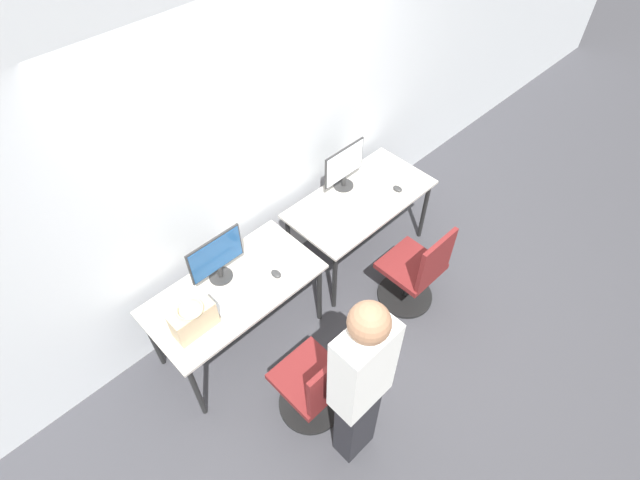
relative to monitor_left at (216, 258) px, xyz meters
The scene contains 14 objects.
ground_plane 1.24m from the monitor_left, 35.10° to the right, with size 20.00×20.00×0.00m, color #3D3D42.
wall_back 0.89m from the monitor_left, 24.54° to the left, with size 12.00×0.05×2.80m.
desk_left 0.33m from the monitor_left, 90.00° to the right, with size 1.29×0.67×0.71m.
monitor_left is the anchor object (origin of this frame).
keyboard_left 0.33m from the monitor_left, 90.00° to the right, with size 0.43×0.13×0.02m.
mouse_left 0.45m from the monitor_left, 42.32° to the right, with size 0.06×0.09×0.03m.
office_chair_left 1.14m from the monitor_left, 89.39° to the right, with size 0.48×0.48×0.89m.
person_left 1.36m from the monitor_left, 88.76° to the right, with size 0.36×0.22×1.69m.
desk_right 1.40m from the monitor_left, ahead, with size 1.29×0.67×0.71m.
monitor_right 1.37m from the monitor_left, ahead, with size 0.44×0.18×0.40m.
keyboard_right 1.41m from the monitor_left, 12.82° to the right, with size 0.43×0.13×0.02m.
mouse_right 1.70m from the monitor_left, 10.27° to the right, with size 0.06×0.09×0.03m.
office_chair_right 1.64m from the monitor_left, 33.50° to the right, with size 0.48×0.48×0.89m.
handbag 0.47m from the monitor_left, 147.53° to the right, with size 0.30×0.18×0.25m.
Camera 1 is at (-1.73, -1.64, 3.62)m, focal length 28.00 mm.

